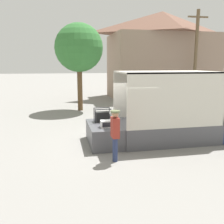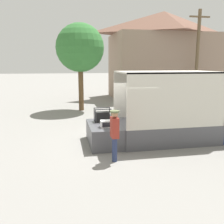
# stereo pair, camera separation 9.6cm
# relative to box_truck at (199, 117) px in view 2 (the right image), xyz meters

# --- Properties ---
(ground_plane) EXTENTS (160.00, 160.00, 0.00)m
(ground_plane) POSITION_rel_box_truck_xyz_m (-3.69, 0.00, -1.00)
(ground_plane) COLOR gray
(box_truck) EXTENTS (6.21, 2.47, 3.05)m
(box_truck) POSITION_rel_box_truck_xyz_m (0.00, 0.00, 0.00)
(box_truck) COLOR navy
(box_truck) RESTS_ON ground
(tailgate_deck) EXTENTS (1.32, 2.35, 0.86)m
(tailgate_deck) POSITION_rel_box_truck_xyz_m (-4.35, 0.00, -0.57)
(tailgate_deck) COLOR #4C4C51
(tailgate_deck) RESTS_ON ground
(microwave) EXTENTS (0.52, 0.34, 0.28)m
(microwave) POSITION_rel_box_truck_xyz_m (-4.32, -0.52, -0.00)
(microwave) COLOR white
(microwave) RESTS_ON tailgate_deck
(portable_generator) EXTENTS (0.72, 0.43, 0.61)m
(portable_generator) POSITION_rel_box_truck_xyz_m (-4.33, 0.45, 0.09)
(portable_generator) COLOR black
(portable_generator) RESTS_ON tailgate_deck
(worker_person) EXTENTS (0.33, 0.44, 1.82)m
(worker_person) POSITION_rel_box_truck_xyz_m (-4.32, -2.02, 0.13)
(worker_person) COLOR navy
(worker_person) RESTS_ON ground
(house_backdrop) EXTENTS (10.28, 6.46, 8.30)m
(house_backdrop) POSITION_rel_box_truck_xyz_m (3.76, 13.66, 3.23)
(house_backdrop) COLOR gray
(house_backdrop) RESTS_ON ground
(utility_pole) EXTENTS (1.80, 0.28, 7.77)m
(utility_pole) POSITION_rel_box_truck_xyz_m (5.27, 9.76, 3.04)
(utility_pole) COLOR brown
(utility_pole) RESTS_ON ground
(street_tree) EXTENTS (3.40, 3.40, 6.18)m
(street_tree) POSITION_rel_box_truck_xyz_m (-4.73, 8.06, 3.45)
(street_tree) COLOR brown
(street_tree) RESTS_ON ground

